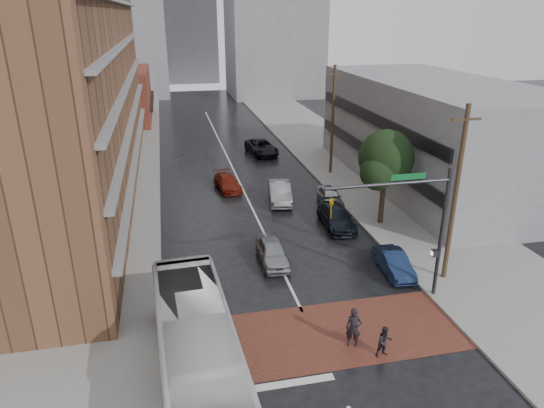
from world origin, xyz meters
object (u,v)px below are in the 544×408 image
car_travel_a (272,252)px  suv_travel (262,147)px  car_travel_c (227,183)px  car_parked_far (330,197)px  car_parked_near (394,263)px  pedestrian_b (385,342)px  transit_bus (199,359)px  pedestrian_a (354,328)px  car_travel_b (280,192)px  car_parked_mid (336,217)px

car_travel_a → suv_travel: suv_travel is taller
car_travel_c → car_parked_far: bearing=-43.1°
car_travel_a → car_parked_near: 7.19m
pedestrian_b → car_travel_c: pedestrian_b is taller
car_travel_a → car_parked_near: (6.65, -2.73, -0.07)m
transit_bus → car_parked_far: bearing=55.0°
suv_travel → car_parked_near: size_ratio=1.42×
pedestrian_a → pedestrian_b: pedestrian_a is taller
car_parked_far → suv_travel: bearing=103.2°
car_travel_b → suv_travel: 14.36m
transit_bus → car_travel_a: transit_bus is taller
car_travel_c → car_parked_mid: size_ratio=0.88×
pedestrian_b → car_travel_a: size_ratio=0.36×
car_travel_c → suv_travel: 11.68m
car_travel_c → car_parked_far: car_parked_far is taller
car_travel_b → suv_travel: car_travel_b is taller
pedestrian_b → suv_travel: bearing=81.2°
car_travel_b → pedestrian_a: bearing=-84.3°
car_travel_b → car_parked_far: car_travel_b is taller
car_parked_far → pedestrian_a: bearing=-100.8°
car_parked_mid → car_travel_c: bearing=127.4°
pedestrian_b → car_travel_b: bearing=83.6°
pedestrian_b → car_parked_mid: bearing=72.3°
suv_travel → car_parked_far: bearing=-88.8°
transit_bus → car_travel_c: size_ratio=2.91×
pedestrian_a → car_travel_c: pedestrian_a is taller
pedestrian_b → car_travel_c: 23.55m
transit_bus → car_travel_a: (5.15, 10.14, -1.03)m
suv_travel → car_parked_near: 27.07m
transit_bus → car_travel_c: transit_bus is taller
car_travel_c → pedestrian_a: bearing=-90.7°
car_travel_a → car_travel_b: (2.81, 9.93, 0.09)m
car_travel_b → car_parked_mid: car_travel_b is taller
pedestrian_a → car_travel_a: bearing=126.6°
transit_bus → car_parked_far: size_ratio=3.15×
transit_bus → car_parked_near: (11.80, 7.41, -1.09)m
car_travel_b → suv_travel: bearing=93.2°
transit_bus → car_travel_c: (4.21, 23.85, -1.11)m
car_travel_c → car_travel_b: bearing=-53.1°
car_travel_a → car_travel_b: bearing=75.6°
transit_bus → suv_travel: size_ratio=2.27×
pedestrian_a → pedestrian_b: bearing=-16.8°
car_travel_b → car_travel_c: bearing=143.3°
pedestrian_a → car_parked_mid: bearing=98.0°
car_travel_b → car_parked_far: 4.02m
pedestrian_a → car_travel_c: (-2.81, 22.27, -0.35)m
pedestrian_a → transit_bus: bearing=-143.1°
car_travel_a → car_parked_near: car_travel_a is taller
pedestrian_a → car_parked_near: size_ratio=0.50×
car_parked_mid → car_parked_far: size_ratio=1.23×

